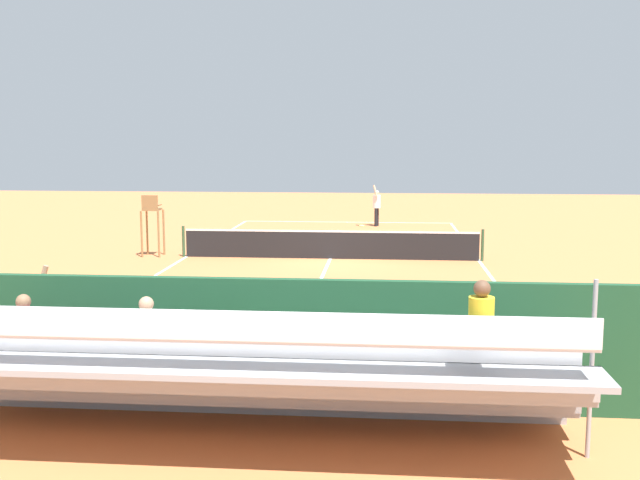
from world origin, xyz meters
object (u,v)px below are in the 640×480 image
object	(u,v)px
tennis_net	(330,244)
equipment_bag	(353,384)
line_judge	(41,319)
tennis_ball_near	(383,235)
tennis_racket	(362,226)
courtside_bench	(472,362)
bleacher_stand	(233,374)
umpire_chair	(152,219)
tennis_player	(377,204)

from	to	relation	value
tennis_net	equipment_bag	bearing A→B (deg)	95.82
tennis_net	line_judge	bearing A→B (deg)	72.77
tennis_ball_near	line_judge	size ratio (longest dim) A/B	0.03
equipment_bag	tennis_racket	distance (m)	22.88
courtside_bench	bleacher_stand	bearing A→B (deg)	30.71
tennis_net	line_judge	world-z (taller)	line_judge
equipment_bag	bleacher_stand	bearing A→B (deg)	51.02
equipment_bag	tennis_net	bearing A→B (deg)	-84.18
courtside_bench	tennis_racket	size ratio (longest dim) A/B	3.42
line_judge	bleacher_stand	bearing A→B (deg)	148.50
tennis_racket	line_judge	bearing A→B (deg)	77.98
umpire_chair	tennis_ball_near	distance (m)	10.17
umpire_chair	tennis_ball_near	world-z (taller)	umpire_chair
tennis_player	tennis_ball_near	distance (m)	3.45
courtside_bench	line_judge	size ratio (longest dim) A/B	0.93
tennis_net	courtside_bench	world-z (taller)	tennis_net
bleacher_stand	line_judge	xyz separation A→B (m)	(3.84, -2.35, 0.10)
equipment_bag	umpire_chair	bearing A→B (deg)	-60.57
tennis_player	tennis_net	bearing A→B (deg)	81.34
tennis_player	line_judge	xyz separation A→B (m)	(5.47, 22.47, 0.00)
tennis_racket	tennis_ball_near	world-z (taller)	tennis_ball_near
bleacher_stand	equipment_bag	distance (m)	2.58
bleacher_stand	tennis_racket	size ratio (longest dim) A/B	17.21
courtside_bench	umpire_chair	bearing A→B (deg)	-54.55
umpire_chair	tennis_racket	world-z (taller)	umpire_chair
tennis_net	courtside_bench	size ratio (longest dim) A/B	5.72
courtside_bench	tennis_ball_near	distance (m)	19.54
equipment_bag	tennis_ball_near	bearing A→B (deg)	-91.16
tennis_racket	tennis_ball_near	size ratio (longest dim) A/B	7.98
umpire_chair	tennis_player	world-z (taller)	umpire_chair
tennis_player	tennis_racket	xyz separation A→B (m)	(0.69, 0.03, -1.00)
bleacher_stand	tennis_ball_near	world-z (taller)	bleacher_stand
tennis_player	equipment_bag	bearing A→B (deg)	89.80
courtside_bench	line_judge	xyz separation A→B (m)	(7.28, -0.30, 0.46)
umpire_chair	courtside_bench	size ratio (longest dim) A/B	1.19
tennis_racket	line_judge	distance (m)	22.96
courtside_bench	tennis_player	xyz separation A→B (m)	(1.81, -22.77, 0.46)
tennis_ball_near	umpire_chair	bearing A→B (deg)	37.89
umpire_chair	line_judge	world-z (taller)	umpire_chair
tennis_net	tennis_racket	world-z (taller)	tennis_net
bleacher_stand	tennis_racket	bearing A→B (deg)	-92.17
tennis_ball_near	bleacher_stand	bearing A→B (deg)	84.83
umpire_chair	line_judge	bearing A→B (deg)	99.52
tennis_net	tennis_ball_near	xyz separation A→B (m)	(-1.76, -6.21, -0.47)
equipment_bag	tennis_player	size ratio (longest dim) A/B	0.47
tennis_racket	line_judge	size ratio (longest dim) A/B	0.27
umpire_chair	tennis_racket	size ratio (longest dim) A/B	4.07
tennis_net	line_judge	size ratio (longest dim) A/B	5.35
tennis_net	tennis_ball_near	distance (m)	6.47
courtside_bench	tennis_ball_near	size ratio (longest dim) A/B	27.27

